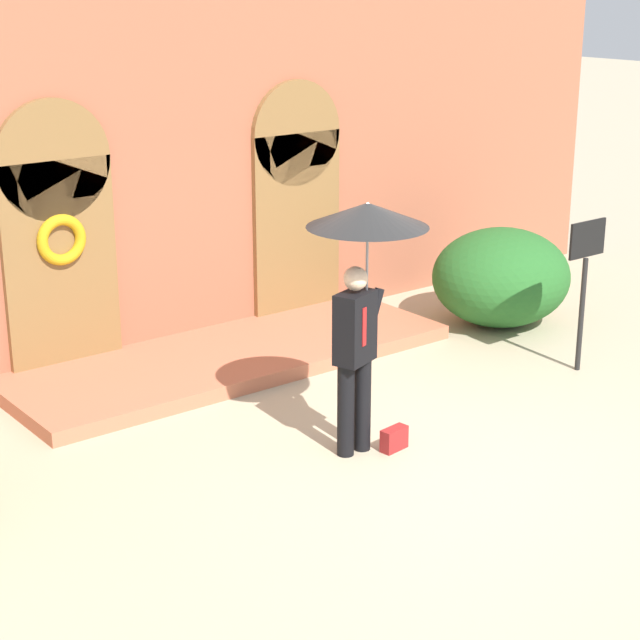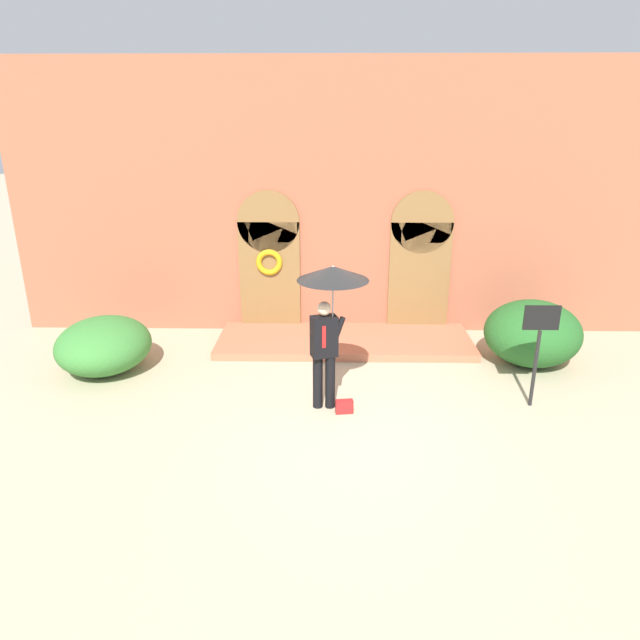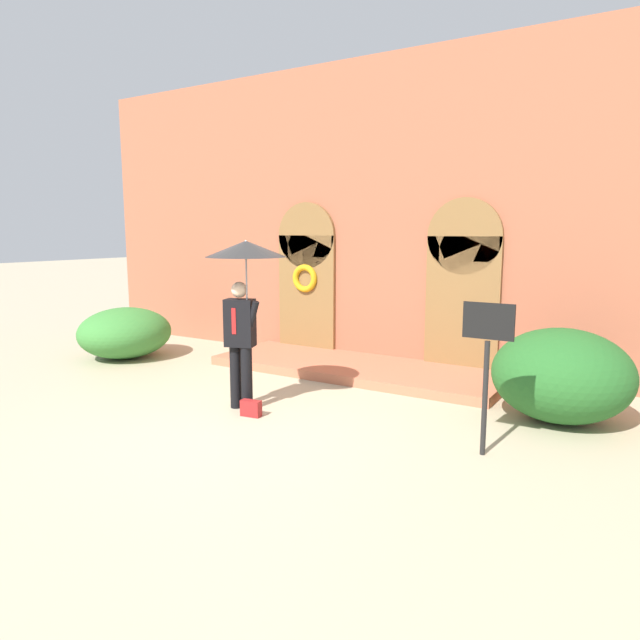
{
  "view_description": "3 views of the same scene",
  "coord_description": "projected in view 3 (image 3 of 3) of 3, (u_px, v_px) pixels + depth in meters",
  "views": [
    {
      "loc": [
        -6.26,
        -6.66,
        4.3
      ],
      "look_at": [
        -0.05,
        1.31,
        0.99
      ],
      "focal_mm": 60.0,
      "sensor_mm": 36.0,
      "label": 1
    },
    {
      "loc": [
        -0.3,
        -7.92,
        4.46
      ],
      "look_at": [
        -0.48,
        1.81,
        0.98
      ],
      "focal_mm": 32.0,
      "sensor_mm": 36.0,
      "label": 2
    },
    {
      "loc": [
        4.65,
        -5.67,
        2.49
      ],
      "look_at": [
        0.14,
        1.61,
        1.15
      ],
      "focal_mm": 32.0,
      "sensor_mm": 36.0,
      "label": 3
    }
  ],
  "objects": [
    {
      "name": "shrub_right",
      "position": [
        562.0,
        375.0,
        7.47
      ],
      "size": [
        1.79,
        1.68,
        1.23
      ],
      "primitive_type": "ellipsoid",
      "color": "#235B23",
      "rests_on": "ground"
    },
    {
      "name": "handbag",
      "position": [
        251.0,
        408.0,
        7.72
      ],
      "size": [
        0.29,
        0.16,
        0.22
      ],
      "primitive_type": "cube",
      "rotation": [
        0.0,
        0.0,
        0.13
      ],
      "color": "maroon",
      "rests_on": "ground"
    },
    {
      "name": "ground_plane",
      "position": [
        247.0,
        420.0,
        7.57
      ],
      "size": [
        80.0,
        80.0,
        0.0
      ],
      "primitive_type": "plane",
      "color": "tan"
    },
    {
      "name": "person_with_umbrella",
      "position": [
        244.0,
        274.0,
        7.73
      ],
      "size": [
        1.1,
        1.1,
        2.36
      ],
      "color": "black",
      "rests_on": "ground"
    },
    {
      "name": "shrub_left",
      "position": [
        125.0,
        333.0,
        11.26
      ],
      "size": [
        1.7,
        1.85,
        0.99
      ],
      "primitive_type": "ellipsoid",
      "color": "#387A33",
      "rests_on": "ground"
    },
    {
      "name": "building_facade",
      "position": [
        385.0,
        221.0,
        10.64
      ],
      "size": [
        14.0,
        2.3,
        5.6
      ],
      "color": "#9E563D",
      "rests_on": "ground"
    },
    {
      "name": "sign_post",
      "position": [
        487.0,
        353.0,
        6.23
      ],
      "size": [
        0.56,
        0.06,
        1.72
      ],
      "color": "black",
      "rests_on": "ground"
    }
  ]
}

